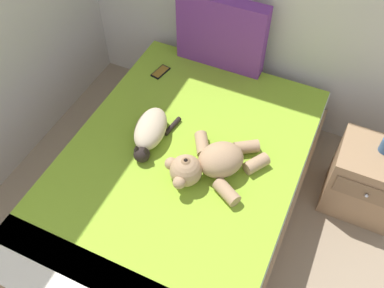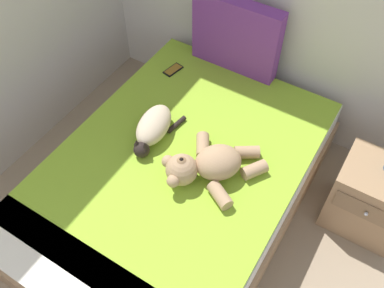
% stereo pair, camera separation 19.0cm
% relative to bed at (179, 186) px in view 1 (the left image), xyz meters
% --- Properties ---
extents(bed, '(1.45, 2.08, 0.50)m').
position_rel_bed_xyz_m(bed, '(0.00, 0.00, 0.00)').
color(bed, '#9E7A56').
rests_on(bed, ground_plane).
extents(patterned_cushion, '(0.64, 0.11, 0.53)m').
position_rel_bed_xyz_m(patterned_cushion, '(-0.13, 0.96, 0.52)').
color(patterned_cushion, '#72338C').
rests_on(patterned_cushion, bed).
extents(cat, '(0.25, 0.44, 0.15)m').
position_rel_bed_xyz_m(cat, '(-0.24, 0.10, 0.32)').
color(cat, '#C6B293').
rests_on(cat, bed).
extents(teddy_bear, '(0.55, 0.56, 0.20)m').
position_rel_bed_xyz_m(teddy_bear, '(0.20, 0.02, 0.34)').
color(teddy_bear, tan).
rests_on(teddy_bear, bed).
extents(cell_phone, '(0.10, 0.16, 0.01)m').
position_rel_bed_xyz_m(cell_phone, '(-0.48, 0.69, 0.26)').
color(cell_phone, black).
rests_on(cell_phone, bed).
extents(nightstand, '(0.46, 0.42, 0.52)m').
position_rel_bed_xyz_m(nightstand, '(1.10, 0.54, 0.02)').
color(nightstand, '#9E7A56').
rests_on(nightstand, ground_plane).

